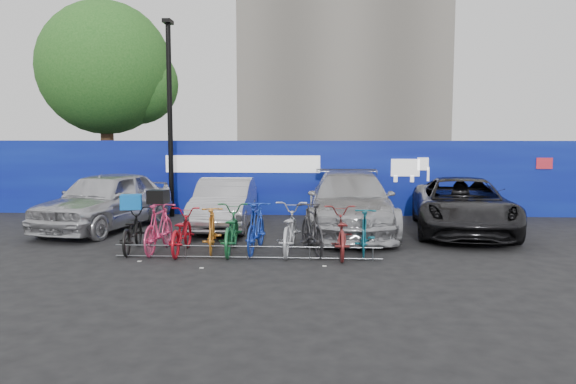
# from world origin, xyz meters

# --- Properties ---
(ground) EXTENTS (100.00, 100.00, 0.00)m
(ground) POSITION_xyz_m (0.00, 0.00, 0.00)
(ground) COLOR black
(ground) RESTS_ON ground
(hoarding) EXTENTS (22.00, 0.18, 2.40)m
(hoarding) POSITION_xyz_m (0.01, 6.00, 1.20)
(hoarding) COLOR #090F83
(hoarding) RESTS_ON ground
(tree) EXTENTS (5.40, 5.20, 7.80)m
(tree) POSITION_xyz_m (-6.77, 10.06, 5.07)
(tree) COLOR #382314
(tree) RESTS_ON ground
(lamppost) EXTENTS (0.25, 0.50, 6.11)m
(lamppost) POSITION_xyz_m (-3.20, 5.40, 3.27)
(lamppost) COLOR black
(lamppost) RESTS_ON ground
(bike_rack) EXTENTS (5.60, 0.03, 0.30)m
(bike_rack) POSITION_xyz_m (-0.00, -0.60, 0.16)
(bike_rack) COLOR #595B60
(bike_rack) RESTS_ON ground
(car_0) EXTENTS (2.95, 5.04, 1.61)m
(car_0) POSITION_xyz_m (-4.36, 2.88, 0.80)
(car_0) COLOR #BBBCC1
(car_0) RESTS_ON ground
(car_1) EXTENTS (1.56, 4.19, 1.37)m
(car_1) POSITION_xyz_m (-1.14, 3.31, 0.68)
(car_1) COLOR #A9A9AE
(car_1) RESTS_ON ground
(car_2) EXTENTS (2.25, 5.50, 1.59)m
(car_2) POSITION_xyz_m (2.31, 2.86, 0.80)
(car_2) COLOR #B5B6BA
(car_2) RESTS_ON ground
(car_3) EXTENTS (3.02, 5.47, 1.45)m
(car_3) POSITION_xyz_m (5.27, 2.94, 0.73)
(car_3) COLOR black
(car_3) RESTS_ON ground
(bike_0) EXTENTS (0.84, 1.87, 0.95)m
(bike_0) POSITION_xyz_m (-2.68, 0.08, 0.48)
(bike_0) COLOR black
(bike_0) RESTS_ON ground
(bike_1) EXTENTS (0.61, 1.85, 1.10)m
(bike_1) POSITION_xyz_m (-2.04, 0.00, 0.55)
(bike_1) COLOR #EA3971
(bike_1) RESTS_ON ground
(bike_2) EXTENTS (0.69, 1.84, 0.96)m
(bike_2) POSITION_xyz_m (-1.53, -0.06, 0.48)
(bike_2) COLOR red
(bike_2) RESTS_ON ground
(bike_3) EXTENTS (0.70, 1.70, 0.99)m
(bike_3) POSITION_xyz_m (-0.88, 0.10, 0.50)
(bike_3) COLOR orange
(bike_3) RESTS_ON ground
(bike_4) EXTENTS (0.78, 2.01, 1.04)m
(bike_4) POSITION_xyz_m (-0.46, 0.07, 0.52)
(bike_4) COLOR #1B6534
(bike_4) RESTS_ON ground
(bike_5) EXTENTS (0.66, 1.90, 1.12)m
(bike_5) POSITION_xyz_m (0.10, 0.10, 0.56)
(bike_5) COLOR #1736AF
(bike_5) RESTS_ON ground
(bike_6) EXTENTS (0.80, 2.08, 1.08)m
(bike_6) POSITION_xyz_m (0.83, 0.10, 0.54)
(bike_6) COLOR #B6B8BF
(bike_6) RESTS_ON ground
(bike_7) EXTENTS (0.98, 1.93, 1.12)m
(bike_7) POSITION_xyz_m (1.34, 0.08, 0.56)
(bike_7) COLOR #272629
(bike_7) RESTS_ON ground
(bike_8) EXTENTS (0.69, 1.96, 1.03)m
(bike_8) POSITION_xyz_m (1.95, -0.12, 0.51)
(bike_8) COLOR maroon
(bike_8) RESTS_ON ground
(bike_9) EXTENTS (0.65, 1.69, 0.99)m
(bike_9) POSITION_xyz_m (2.48, 0.06, 0.50)
(bike_9) COLOR #0F566A
(bike_9) RESTS_ON ground
(cargo_crate) EXTENTS (0.52, 0.44, 0.32)m
(cargo_crate) POSITION_xyz_m (-2.68, 0.08, 1.11)
(cargo_crate) COLOR blue
(cargo_crate) RESTS_ON bike_0
(cargo_topcase) EXTENTS (0.44, 0.41, 0.29)m
(cargo_topcase) POSITION_xyz_m (-2.04, 0.00, 1.24)
(cargo_topcase) COLOR black
(cargo_topcase) RESTS_ON bike_1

